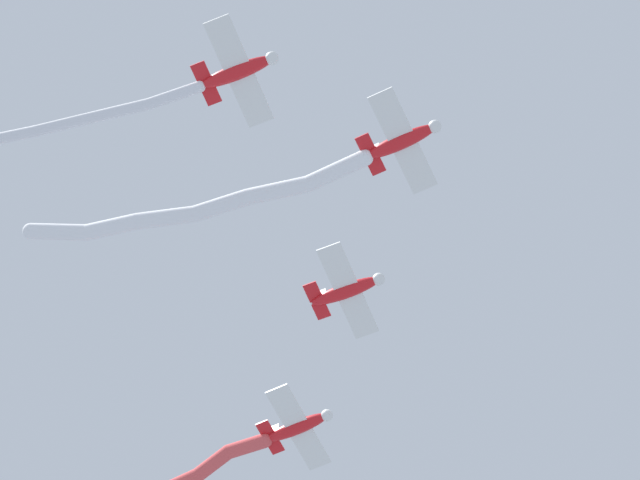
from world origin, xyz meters
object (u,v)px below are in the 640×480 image
at_px(airplane_left_wing, 347,290).
at_px(airplane_slot, 298,427).
at_px(airplane_right_wing, 239,71).
at_px(airplane_lead, 402,141).

distance_m(airplane_left_wing, airplane_slot, 9.33).
xyz_separation_m(airplane_right_wing, airplane_slot, (21.17, 4.85, -0.60)).
relative_size(airplane_left_wing, airplane_slot, 0.99).
relative_size(airplane_right_wing, airplane_slot, 0.99).
height_order(airplane_lead, airplane_left_wing, same).
bearing_deg(airplane_right_wing, airplane_left_wing, 87.26).
height_order(airplane_right_wing, airplane_slot, airplane_right_wing).
bearing_deg(airplane_right_wing, airplane_lead, 45.24).
bearing_deg(airplane_left_wing, airplane_right_wing, -92.40).
bearing_deg(airplane_slot, airplane_left_wing, -47.02).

